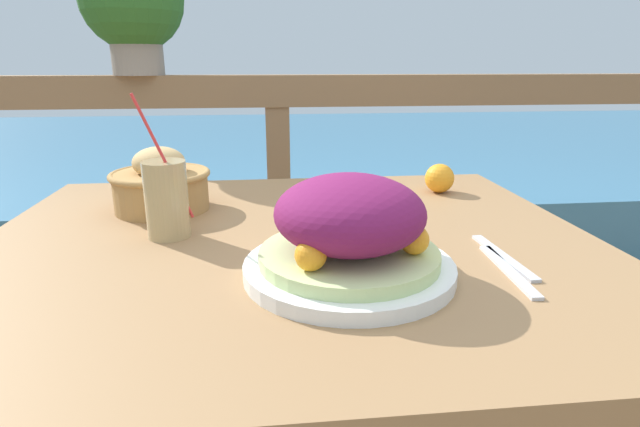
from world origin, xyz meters
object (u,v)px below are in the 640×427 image
object	(u,v)px
bread_basket	(161,184)
potted_plant	(132,3)
salad_plate	(349,234)
drink_glass	(167,199)

from	to	relation	value
bread_basket	potted_plant	bearing A→B (deg)	105.03
salad_plate	potted_plant	bearing A→B (deg)	117.43
salad_plate	potted_plant	distance (m)	1.07
salad_plate	potted_plant	size ratio (longest dim) A/B	0.85
bread_basket	drink_glass	bearing A→B (deg)	-75.71
drink_glass	bread_basket	distance (m)	0.17
salad_plate	potted_plant	world-z (taller)	potted_plant
salad_plate	bread_basket	size ratio (longest dim) A/B	1.50
drink_glass	bread_basket	size ratio (longest dim) A/B	1.23
potted_plant	drink_glass	bearing A→B (deg)	-75.15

